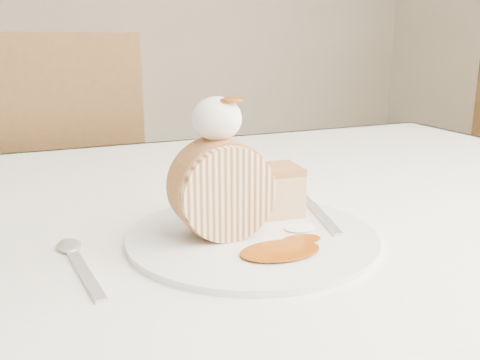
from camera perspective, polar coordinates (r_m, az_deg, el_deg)
name	(u,v)px	position (r m, az deg, el deg)	size (l,w,h in m)	color
table	(214,271)	(0.72, -2.81, -9.67)	(1.40, 0.90, 0.75)	white
chair_far	(33,218)	(1.33, -21.18, -3.81)	(0.53, 0.53, 0.97)	brown
plate	(252,236)	(0.58, 1.31, -6.01)	(0.27, 0.27, 0.01)	white
roulade_slice	(222,189)	(0.56, -1.95, -1.01)	(0.10, 0.10, 0.05)	#FFE6B1
cake_chunk	(273,193)	(0.63, 3.59, -1.43)	(0.06, 0.05, 0.05)	#B67F45
whipped_cream	(217,119)	(0.55, -2.48, 6.55)	(0.05, 0.05, 0.05)	white
caramel_drizzle	(232,94)	(0.54, -0.88, 9.12)	(0.03, 0.02, 0.01)	#8C3A05
caramel_pool	(280,250)	(0.53, 4.30, -7.50)	(0.08, 0.05, 0.00)	#8C3A05
fork	(323,217)	(0.63, 8.85, -3.95)	(0.02, 0.16, 0.00)	silver
spoon	(86,275)	(0.51, -16.12, -9.68)	(0.02, 0.14, 0.00)	silver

